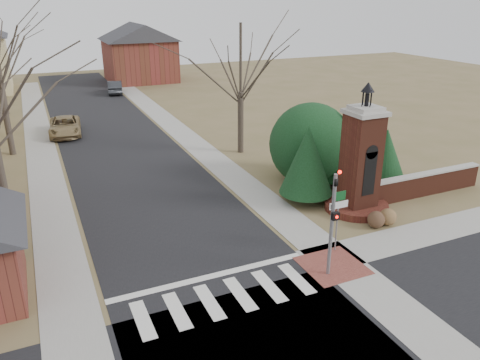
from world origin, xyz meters
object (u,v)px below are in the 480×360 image
traffic_signal_pole (333,215)px  distant_car (115,87)px  pickup_truck (65,126)px  sign_post (338,209)px  brick_gate_monument (360,170)px

traffic_signal_pole → distant_car: traffic_signal_pole is taller
distant_car → pickup_truck: bearing=75.6°
pickup_truck → distant_car: distant_car is taller
traffic_signal_pole → pickup_truck: traffic_signal_pole is taller
sign_post → distant_car: sign_post is taller
sign_post → pickup_truck: (-8.80, 23.60, -1.26)m
sign_post → pickup_truck: bearing=110.5°
distant_car → traffic_signal_pole: bearing=100.4°
traffic_signal_pole → pickup_truck: (-7.51, 25.01, -1.90)m
brick_gate_monument → pickup_truck: bearing=120.7°
distant_car → sign_post: bearing=102.3°
sign_post → distant_car: (-2.19, 38.85, -1.25)m
pickup_truck → distant_car: 16.62m
brick_gate_monument → distant_car: size_ratio=1.52×
sign_post → brick_gate_monument: bearing=41.4°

